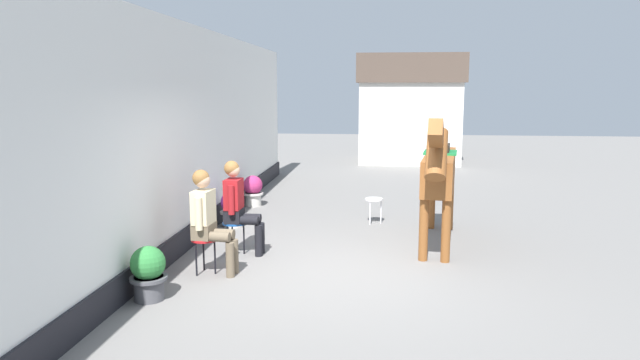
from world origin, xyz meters
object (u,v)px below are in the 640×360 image
flower_planter_inner_far (232,208)px  seated_visitor_far (238,202)px  seated_visitor_near (208,216)px  spare_stool_white (374,202)px  flower_planter_farthest (253,190)px  saddled_horse_center (439,172)px  flower_planter_nearest (148,272)px

flower_planter_inner_far → seated_visitor_far: bearing=-71.8°
flower_planter_inner_far → seated_visitor_near: bearing=-81.6°
spare_stool_white → flower_planter_inner_far: bearing=-168.5°
seated_visitor_far → flower_planter_inner_far: bearing=108.2°
seated_visitor_near → spare_stool_white: (2.11, 3.07, -0.38)m
flower_planter_farthest → spare_stool_white: bearing=-26.7°
seated_visitor_far → flower_planter_farthest: size_ratio=2.17×
seated_visitor_far → saddled_horse_center: saddled_horse_center is taller
flower_planter_nearest → flower_planter_farthest: same height
flower_planter_nearest → spare_stool_white: 4.78m
flower_planter_nearest → flower_planter_inner_far: same height
saddled_horse_center → flower_planter_inner_far: bearing=166.4°
seated_visitor_far → flower_planter_farthest: seated_visitor_far is taller
flower_planter_nearest → spare_stool_white: bearing=58.1°
flower_planter_nearest → flower_planter_farthest: 5.33m
seated_visitor_near → spare_stool_white: 3.74m
seated_visitor_far → flower_planter_nearest: 2.05m
saddled_horse_center → flower_planter_inner_far: (-3.49, 0.85, -0.82)m
seated_visitor_far → flower_planter_nearest: bearing=-106.7°
flower_planter_farthest → seated_visitor_far: bearing=-80.5°
flower_planter_farthest → spare_stool_white: flower_planter_farthest is taller
seated_visitor_far → flower_planter_nearest: size_ratio=2.17×
flower_planter_nearest → seated_visitor_near: bearing=67.2°
saddled_horse_center → flower_planter_farthest: bearing=143.4°
seated_visitor_near → saddled_horse_center: 3.58m
saddled_horse_center → flower_planter_nearest: saddled_horse_center is taller
seated_visitor_far → saddled_horse_center: 3.08m
saddled_horse_center → flower_planter_inner_far: 3.69m
seated_visitor_near → flower_planter_inner_far: size_ratio=2.17×
seated_visitor_near → seated_visitor_far: same height
flower_planter_inner_far → flower_planter_farthest: bearing=91.0°
saddled_horse_center → flower_planter_farthest: (-3.53, 2.62, -0.82)m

